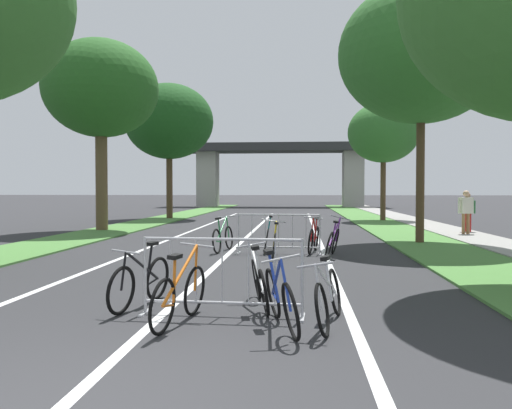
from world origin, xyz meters
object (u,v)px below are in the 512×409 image
at_px(bicycle_red_7, 314,238).
at_px(bicycle_orange_0, 180,295).
at_px(tree_left_maple_mid, 101,89).
at_px(pedestrian_strolling, 466,208).
at_px(crowd_barrier_second, 279,234).
at_px(bicycle_teal_9, 267,237).
at_px(pedestrian_with_backpack, 468,209).
at_px(bicycle_purple_2, 333,242).
at_px(bicycle_yellow_5, 274,242).
at_px(crowd_barrier_nearest, 222,278).
at_px(bicycle_white_4, 259,282).
at_px(tree_right_oak_mid, 421,53).
at_px(tree_left_pine_far, 169,122).
at_px(bicycle_green_1, 223,238).
at_px(bicycle_black_6, 141,282).
at_px(tree_right_pine_near, 383,133).
at_px(bicycle_silver_3, 328,297).
at_px(bicycle_blue_8, 280,298).

bearing_deg(bicycle_red_7, bicycle_orange_0, 85.92).
distance_m(tree_left_maple_mid, pedestrian_strolling, 14.87).
bearing_deg(crowd_barrier_second, bicycle_teal_9, 122.58).
bearing_deg(pedestrian_with_backpack, bicycle_purple_2, -117.26).
relative_size(bicycle_yellow_5, bicycle_teal_9, 1.05).
height_order(crowd_barrier_nearest, bicycle_white_4, crowd_barrier_nearest).
relative_size(tree_right_oak_mid, bicycle_white_4, 4.78).
height_order(crowd_barrier_nearest, bicycle_yellow_5, crowd_barrier_nearest).
xyz_separation_m(crowd_barrier_nearest, bicycle_yellow_5, (0.41, 6.14, -0.15)).
relative_size(bicycle_red_7, pedestrian_strolling, 1.04).
bearing_deg(pedestrian_strolling, tree_right_oak_mid, 36.91).
distance_m(tree_left_maple_mid, tree_left_pine_far, 8.70).
xyz_separation_m(bicycle_orange_0, bicycle_green_1, (-0.58, 7.63, -0.01)).
xyz_separation_m(bicycle_orange_0, bicycle_black_6, (-0.78, 0.91, -0.01)).
relative_size(tree_right_oak_mid, bicycle_purple_2, 4.68).
xyz_separation_m(tree_right_pine_near, bicycle_teal_9, (-5.36, -14.11, -4.33)).
height_order(bicycle_silver_3, pedestrian_with_backpack, pedestrian_with_backpack).
bearing_deg(bicycle_silver_3, bicycle_teal_9, -69.37).
xyz_separation_m(bicycle_purple_2, bicycle_teal_9, (-1.72, 1.00, -0.00)).
distance_m(tree_right_oak_mid, crowd_barrier_nearest, 12.04).
bearing_deg(tree_left_maple_mid, bicycle_green_1, -47.86).
xyz_separation_m(tree_right_oak_mid, bicycle_silver_3, (-3.39, -10.01, -5.54)).
xyz_separation_m(bicycle_red_7, pedestrian_with_backpack, (6.02, 6.38, 0.58)).
xyz_separation_m(bicycle_orange_0, bicycle_white_4, (0.92, 1.02, -0.02)).
bearing_deg(tree_right_oak_mid, tree_left_pine_far, 131.19).
height_order(crowd_barrier_second, bicycle_green_1, crowd_barrier_second).
relative_size(tree_left_pine_far, bicycle_teal_9, 4.66).
relative_size(tree_right_oak_mid, bicycle_silver_3, 4.68).
height_order(bicycle_blue_8, pedestrian_strolling, pedestrian_strolling).
xyz_separation_m(bicycle_silver_3, bicycle_black_6, (-2.63, 0.78, 0.01)).
bearing_deg(bicycle_orange_0, crowd_barrier_second, 93.13).
distance_m(crowd_barrier_second, bicycle_black_6, 6.53).
height_order(tree_right_pine_near, bicycle_red_7, tree_right_pine_near).
distance_m(tree_right_oak_mid, pedestrian_strolling, 6.08).
bearing_deg(bicycle_teal_9, tree_right_pine_near, -113.26).
distance_m(tree_right_oak_mid, bicycle_silver_3, 11.93).
relative_size(crowd_barrier_nearest, crowd_barrier_second, 1.00).
height_order(crowd_barrier_second, bicycle_purple_2, crowd_barrier_second).
bearing_deg(bicycle_yellow_5, tree_right_oak_mid, 36.23).
height_order(crowd_barrier_nearest, bicycle_teal_9, crowd_barrier_nearest).
height_order(bicycle_orange_0, bicycle_yellow_5, bicycle_orange_0).
bearing_deg(tree_right_oak_mid, pedestrian_with_backpack, 55.57).
distance_m(bicycle_orange_0, bicycle_red_7, 7.88).
distance_m(bicycle_silver_3, bicycle_black_6, 2.74).
xyz_separation_m(bicycle_yellow_5, bicycle_black_6, (-1.65, -5.71, -0.00)).
bearing_deg(bicycle_orange_0, bicycle_purple_2, 81.63).
xyz_separation_m(tree_left_maple_mid, bicycle_blue_8, (7.78, -14.30, -5.36)).
xyz_separation_m(tree_left_pine_far, bicycle_teal_9, (6.52, -15.13, -5.18)).
bearing_deg(bicycle_blue_8, bicycle_white_4, -87.19).
height_order(tree_left_maple_mid, bicycle_purple_2, tree_left_maple_mid).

